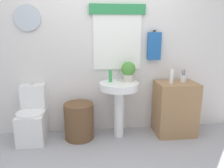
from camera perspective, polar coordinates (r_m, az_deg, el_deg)
back_wall at (r=3.28m, az=-2.03°, el=9.80°), size 4.40×0.18×2.60m
toilet at (r=3.34m, az=-19.96°, el=-8.67°), size 0.38×0.51×0.80m
laundry_hamper at (r=3.23m, az=-8.61°, el=-9.53°), size 0.42×0.42×0.52m
pedestal_sink at (r=3.13m, az=1.85°, el=-3.00°), size 0.56×0.56×0.82m
faucet at (r=3.18m, az=1.59°, el=1.76°), size 0.03×0.03×0.10m
wooden_cabinet at (r=3.42m, az=16.15°, el=-6.14°), size 0.58×0.44×0.80m
soap_bottle at (r=3.09m, az=-0.44°, el=2.09°), size 0.05×0.05×0.17m
potted_plant at (r=3.12m, az=4.30°, el=3.57°), size 0.20×0.20×0.29m
lotion_bottle at (r=3.21m, az=15.34°, el=1.91°), size 0.05×0.05×0.20m
toothbrush_cup at (r=3.35m, az=18.15°, el=1.39°), size 0.08×0.08×0.19m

